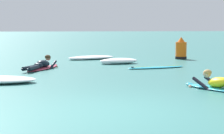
{
  "coord_description": "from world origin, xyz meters",
  "views": [
    {
      "loc": [
        -0.81,
        -8.15,
        1.71
      ],
      "look_at": [
        0.48,
        4.97,
        0.33
      ],
      "focal_mm": 69.05,
      "sensor_mm": 36.0,
      "label": 1
    }
  ],
  "objects_px": {
    "drifting_surfboard": "(156,67)",
    "channel_marker_buoy": "(181,50)",
    "surfer_near": "(224,85)",
    "surfer_far": "(42,66)"
  },
  "relations": [
    {
      "from": "surfer_far",
      "to": "drifting_surfboard",
      "type": "distance_m",
      "value": 4.2
    },
    {
      "from": "drifting_surfboard",
      "to": "channel_marker_buoy",
      "type": "distance_m",
      "value": 4.29
    },
    {
      "from": "surfer_near",
      "to": "drifting_surfboard",
      "type": "height_order",
      "value": "surfer_near"
    },
    {
      "from": "drifting_surfboard",
      "to": "channel_marker_buoy",
      "type": "xyz_separation_m",
      "value": [
        1.95,
        3.8,
        0.37
      ]
    },
    {
      "from": "channel_marker_buoy",
      "to": "drifting_surfboard",
      "type": "bearing_deg",
      "value": -117.15
    },
    {
      "from": "drifting_surfboard",
      "to": "channel_marker_buoy",
      "type": "bearing_deg",
      "value": 62.85
    },
    {
      "from": "drifting_surfboard",
      "to": "channel_marker_buoy",
      "type": "height_order",
      "value": "channel_marker_buoy"
    },
    {
      "from": "surfer_near",
      "to": "surfer_far",
      "type": "bearing_deg",
      "value": 132.05
    },
    {
      "from": "surfer_near",
      "to": "channel_marker_buoy",
      "type": "relative_size",
      "value": 2.3
    },
    {
      "from": "surfer_far",
      "to": "channel_marker_buoy",
      "type": "relative_size",
      "value": 2.5
    }
  ]
}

